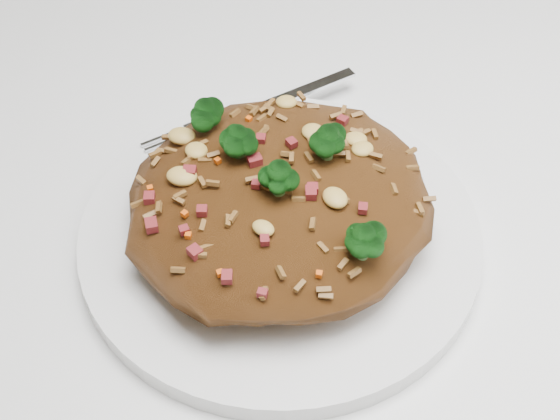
% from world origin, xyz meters
% --- Properties ---
extents(plate, '(0.24, 0.24, 0.01)m').
position_xyz_m(plate, '(0.10, 0.05, 0.76)').
color(plate, white).
rests_on(plate, dining_table).
extents(fried_rice, '(0.18, 0.17, 0.07)m').
position_xyz_m(fried_rice, '(0.10, 0.05, 0.79)').
color(fried_rice, brown).
rests_on(fried_rice, plate).
extents(fork, '(0.16, 0.04, 0.00)m').
position_xyz_m(fork, '(0.16, 0.14, 0.77)').
color(fork, silver).
rests_on(fork, plate).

